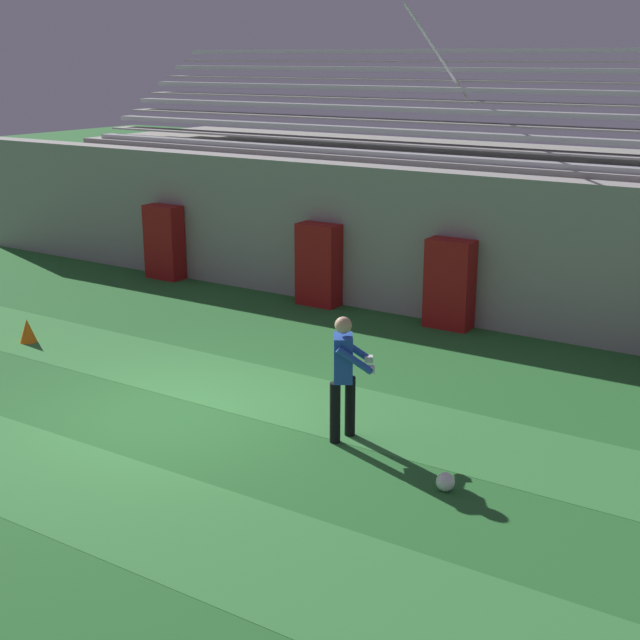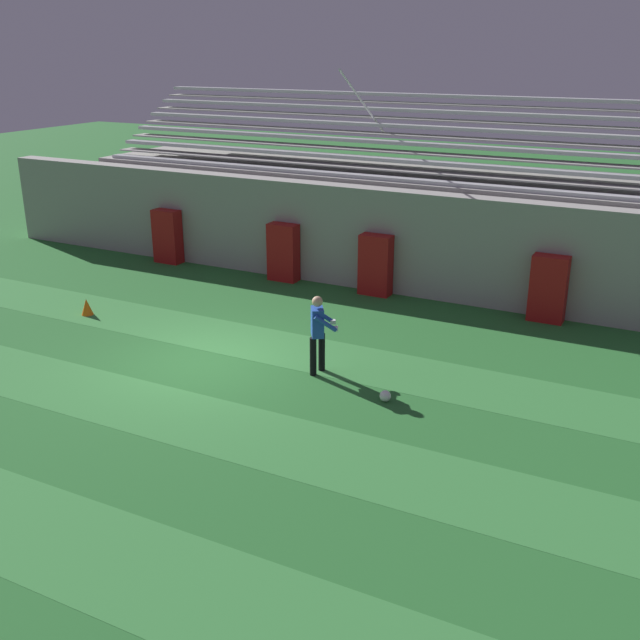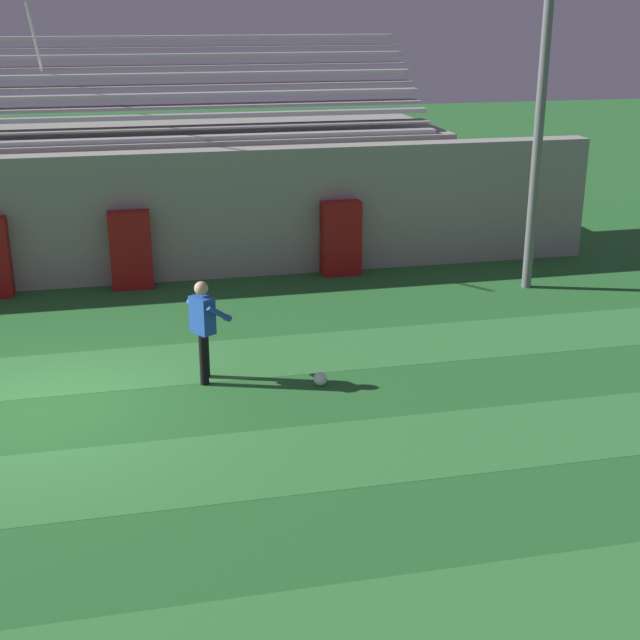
{
  "view_description": "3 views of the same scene",
  "coord_description": "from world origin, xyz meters",
  "px_view_note": "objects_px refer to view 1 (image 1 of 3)",
  "views": [
    {
      "loc": [
        8.09,
        -8.6,
        4.83
      ],
      "look_at": [
        2.23,
        0.37,
        1.65
      ],
      "focal_mm": 50.0,
      "sensor_mm": 36.0,
      "label": 1
    },
    {
      "loc": [
        9.0,
        -12.03,
        6.41
      ],
      "look_at": [
        2.71,
        0.18,
        1.35
      ],
      "focal_mm": 42.0,
      "sensor_mm": 36.0,
      "label": 2
    },
    {
      "loc": [
        1.34,
        -12.7,
        5.74
      ],
      "look_at": [
        4.35,
        0.65,
        0.87
      ],
      "focal_mm": 50.0,
      "sensor_mm": 36.0,
      "label": 3
    }
  ],
  "objects_px": {
    "padding_pillar_gate_right": "(450,284)",
    "traffic_cone": "(28,331)",
    "padding_pillar_gate_left": "(319,265)",
    "padding_pillar_far_left": "(164,242)",
    "goalkeeper": "(344,370)",
    "soccer_ball": "(445,482)"
  },
  "relations": [
    {
      "from": "padding_pillar_far_left",
      "to": "traffic_cone",
      "type": "relative_size",
      "value": 3.94
    },
    {
      "from": "padding_pillar_gate_right",
      "to": "goalkeeper",
      "type": "bearing_deg",
      "value": -79.23
    },
    {
      "from": "goalkeeper",
      "to": "traffic_cone",
      "type": "bearing_deg",
      "value": 175.97
    },
    {
      "from": "padding_pillar_gate_right",
      "to": "padding_pillar_gate_left",
      "type": "bearing_deg",
      "value": 180.0
    },
    {
      "from": "goalkeeper",
      "to": "soccer_ball",
      "type": "distance_m",
      "value": 2.04
    },
    {
      "from": "padding_pillar_gate_right",
      "to": "soccer_ball",
      "type": "bearing_deg",
      "value": -65.01
    },
    {
      "from": "soccer_ball",
      "to": "padding_pillar_far_left",
      "type": "bearing_deg",
      "value": 148.72
    },
    {
      "from": "padding_pillar_gate_left",
      "to": "goalkeeper",
      "type": "height_order",
      "value": "goalkeeper"
    },
    {
      "from": "padding_pillar_gate_right",
      "to": "padding_pillar_far_left",
      "type": "bearing_deg",
      "value": 180.0
    },
    {
      "from": "padding_pillar_gate_right",
      "to": "traffic_cone",
      "type": "bearing_deg",
      "value": -140.09
    },
    {
      "from": "padding_pillar_gate_right",
      "to": "traffic_cone",
      "type": "relative_size",
      "value": 3.94
    },
    {
      "from": "padding_pillar_gate_left",
      "to": "padding_pillar_far_left",
      "type": "bearing_deg",
      "value": 180.0
    },
    {
      "from": "padding_pillar_gate_right",
      "to": "traffic_cone",
      "type": "height_order",
      "value": "padding_pillar_gate_right"
    },
    {
      "from": "padding_pillar_far_left",
      "to": "traffic_cone",
      "type": "xyz_separation_m",
      "value": [
        1.21,
        -4.86,
        -0.62
      ]
    },
    {
      "from": "goalkeeper",
      "to": "padding_pillar_gate_right",
      "type": "bearing_deg",
      "value": 100.77
    },
    {
      "from": "padding_pillar_gate_left",
      "to": "traffic_cone",
      "type": "distance_m",
      "value": 5.71
    },
    {
      "from": "padding_pillar_gate_left",
      "to": "soccer_ball",
      "type": "bearing_deg",
      "value": -46.5
    },
    {
      "from": "padding_pillar_far_left",
      "to": "traffic_cone",
      "type": "height_order",
      "value": "padding_pillar_far_left"
    },
    {
      "from": "padding_pillar_gate_left",
      "to": "padding_pillar_gate_right",
      "type": "xyz_separation_m",
      "value": [
        2.87,
        0.0,
        0.0
      ]
    },
    {
      "from": "padding_pillar_gate_right",
      "to": "traffic_cone",
      "type": "xyz_separation_m",
      "value": [
        -5.81,
        -4.86,
        -0.62
      ]
    },
    {
      "from": "soccer_ball",
      "to": "goalkeeper",
      "type": "bearing_deg",
      "value": 160.9
    },
    {
      "from": "padding_pillar_gate_left",
      "to": "traffic_cone",
      "type": "xyz_separation_m",
      "value": [
        -2.94,
        -4.86,
        -0.62
      ]
    }
  ]
}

